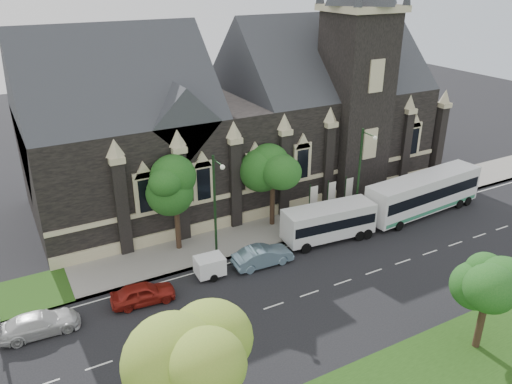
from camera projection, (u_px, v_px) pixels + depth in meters
ground at (309, 294)px, 36.27m from camera, size 160.00×160.00×0.00m
sidewalk at (248, 237)px, 43.86m from camera, size 80.00×5.00×0.15m
museum at (250, 114)px, 50.24m from camera, size 40.00×17.70×29.90m
tree_park_near at (203, 354)px, 21.48m from camera, size 4.42×4.42×8.56m
tree_park_east at (489, 281)px, 29.62m from camera, size 3.40×3.40×6.28m
tree_walk_right at (274, 164)px, 43.90m from camera, size 4.08×4.08×7.80m
tree_walk_left at (176, 185)px, 39.98m from camera, size 3.91×3.91×7.64m
street_lamp_near at (361, 172)px, 44.26m from camera, size 0.36×1.88×9.00m
street_lamp_mid at (216, 204)px, 38.13m from camera, size 0.36×1.88×9.00m
banner_flag_left at (312, 200)px, 45.27m from camera, size 0.90×0.10×4.00m
banner_flag_center at (330, 196)px, 46.15m from camera, size 0.90×0.10×4.00m
banner_flag_right at (348, 192)px, 47.02m from camera, size 0.90×0.10×4.00m
tour_coach at (424, 193)px, 47.50m from camera, size 13.08×3.74×3.77m
shuttle_bus at (329, 221)px, 42.85m from camera, size 8.24×3.43×3.10m
box_trailer at (210, 266)px, 37.96m from camera, size 3.14×1.84×1.66m
sedan at (263, 256)px, 39.51m from camera, size 4.90×1.83×1.60m
car_far_red at (143, 293)px, 35.04m from camera, size 4.61×2.24×1.52m
car_far_white at (39, 324)px, 32.10m from camera, size 5.04×2.21×1.44m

